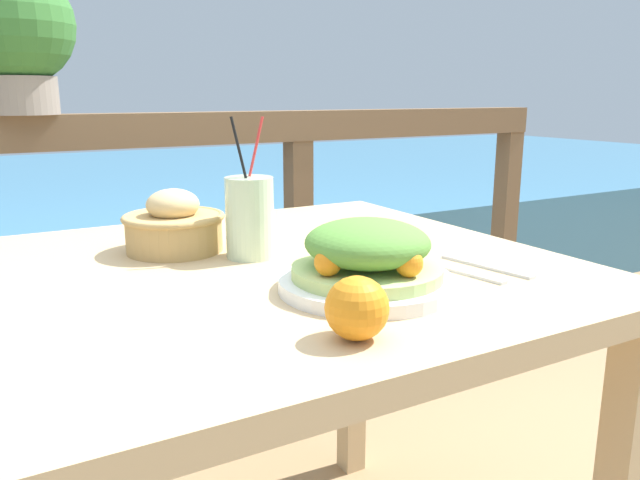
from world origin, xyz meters
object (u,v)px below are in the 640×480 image
at_px(drink_glass, 250,217).
at_px(bread_basket, 174,226).
at_px(potted_plant, 15,32).
at_px(salad_plate, 367,260).

height_order(drink_glass, bread_basket, drink_glass).
distance_m(bread_basket, potted_plant, 0.73).
distance_m(salad_plate, drink_glass, 0.28).
distance_m(drink_glass, potted_plant, 0.84).
height_order(salad_plate, potted_plant, potted_plant).
bearing_deg(drink_glass, bread_basket, 133.90).
bearing_deg(potted_plant, drink_glass, -67.37).
height_order(salad_plate, drink_glass, drink_glass).
bearing_deg(drink_glass, potted_plant, 112.63).
bearing_deg(salad_plate, bread_basket, 115.44).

